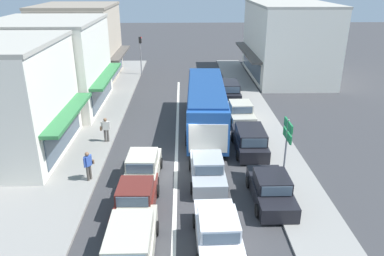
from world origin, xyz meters
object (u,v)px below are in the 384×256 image
Objects in this scene: sedan_behind_bus_near at (218,233)px; traffic_light_downstreet at (140,49)px; hatchback_adjacent_lane_lead at (143,167)px; city_bus at (206,103)px; sedan_queue_gap_filler at (136,199)px; parked_wagon_kerb_second at (250,140)px; parked_wagon_kerb_rear at (228,90)px; pedestrian_with_handbag_near at (106,128)px; parked_sedan_kerb_front at (271,189)px; pedestrian_browsing_midblock at (88,164)px; sedan_queue_far_back at (207,170)px; parked_sedan_kerb_third at (240,112)px; directional_road_sign at (287,136)px; wagon_behind_bus_mid at (131,243)px.

traffic_light_downstreet reaches higher than sedan_behind_bus_near.
city_bus is at bearing 61.92° from hatchback_adjacent_lane_lead.
parked_wagon_kerb_second reaches higher than sedan_queue_gap_filler.
pedestrian_with_handbag_near is at bearing -133.90° from parked_wagon_kerb_rear.
sedan_queue_gap_filler is at bearing -173.77° from parked_sedan_kerb_front.
sedan_behind_bus_near is 4.31m from parked_sedan_kerb_front.
city_bus is 2.42× the size of parked_wagon_kerb_second.
parked_wagon_kerb_second is at bearing -8.37° from pedestrian_with_handbag_near.
parked_wagon_kerb_second is (-0.09, 5.67, 0.08)m from parked_sedan_kerb_front.
city_bus is 10.98m from sedan_queue_gap_filler.
pedestrian_with_handbag_near is (-6.66, -2.49, -0.81)m from city_bus.
sedan_behind_bus_near is 8.30m from pedestrian_browsing_midblock.
sedan_queue_far_back is 4.65m from parked_wagon_kerb_second.
sedan_queue_far_back is (-0.35, -7.49, -1.22)m from city_bus.
sedan_queue_gap_filler is at bearing -110.62° from city_bus.
parked_wagon_kerb_second is 5.31m from parked_sedan_kerb_third.
parked_wagon_kerb_second is at bearing 21.46° from pedestrian_browsing_midblock.
traffic_light_downstreet is (-8.85, 14.08, 2.19)m from parked_sedan_kerb_third.
directional_road_sign is (4.00, -0.29, 2.04)m from sedan_queue_far_back.
directional_road_sign is at bearing -4.17° from sedan_queue_far_back.
city_bus is 4.73m from parked_wagon_kerb_second.
wagon_behind_bus_mid is at bearing -85.09° from traffic_light_downstreet.
directional_road_sign is (3.65, -7.78, 0.82)m from city_bus.
traffic_light_downstreet reaches higher than pedestrian_with_handbag_near.
parked_wagon_kerb_second is at bearing 106.03° from directional_road_sign.
parked_sedan_kerb_front is at bearing -74.68° from city_bus.
traffic_light_downstreet is at bearing 95.15° from sedan_queue_gap_filler.
pedestrian_with_handbag_near is at bearing 121.67° from hatchback_adjacent_lane_lead.
parked_sedan_kerb_front is at bearing -89.11° from parked_wagon_kerb_second.
wagon_behind_bus_mid is 1.00× the size of parked_wagon_kerb_second.
pedestrian_with_handbag_near is (-6.31, 5.01, 0.40)m from sedan_queue_far_back.
parked_sedan_kerb_third is (3.04, 8.96, 0.00)m from sedan_queue_far_back.
directional_road_sign reaches higher than hatchback_adjacent_lane_lead.
parked_sedan_kerb_front is 11.63m from pedestrian_with_handbag_near.
city_bus reaches higher than wagon_behind_bus_mid.
sedan_queue_gap_filler is 3.96m from pedestrian_browsing_midblock.
pedestrian_with_handbag_near is (-9.10, -9.46, 0.32)m from parked_wagon_kerb_rear.
parked_sedan_kerb_third is 2.61× the size of pedestrian_browsing_midblock.
sedan_queue_far_back is 1.00× the size of sedan_queue_gap_filler.
traffic_light_downstreet is (-2.49, 28.95, 2.11)m from wagon_behind_bus_mid.
city_bus reaches higher than parked_wagon_kerb_rear.
parked_wagon_kerb_second reaches higher than sedan_behind_bus_near.
parked_wagon_kerb_rear is (-0.08, 10.81, 0.00)m from parked_wagon_kerb_second.
city_bus is at bearing -109.27° from parked_wagon_kerb_rear.
parked_wagon_kerb_second is 21.35m from traffic_light_downstreet.
wagon_behind_bus_mid is 1.20× the size of hatchback_adjacent_lane_lead.
sedan_queue_far_back is 2.59× the size of pedestrian_with_handbag_near.
parked_sedan_kerb_third is 0.94× the size of parked_wagon_kerb_rear.
sedan_queue_gap_filler is 2.60× the size of pedestrian_browsing_midblock.
parked_wagon_kerb_second is at bearing -56.74° from city_bus.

